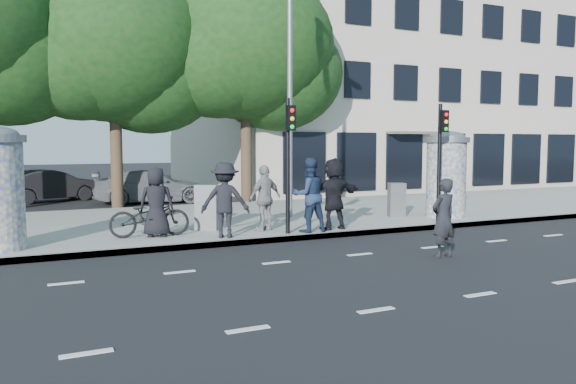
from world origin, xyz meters
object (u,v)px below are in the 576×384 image
car_mid (51,186)px  cabinet_right (397,200)px  traffic_pole_far (441,150)px  ped_c (309,195)px  cabinet_left (206,207)px  ad_column_right (446,172)px  ped_f (334,194)px  ped_a (157,202)px  traffic_pole_near (289,151)px  car_right (151,186)px  man_road (444,218)px  bicycle (150,216)px  street_lamp (291,65)px  ped_d (225,200)px  ped_e (265,198)px

car_mid → cabinet_right: bearing=-159.7°
traffic_pole_far → ped_c: size_ratio=1.78×
cabinet_left → cabinet_right: 6.16m
ad_column_right → ped_f: bearing=-170.5°
traffic_pole_far → ped_a: size_ratio=1.99×
traffic_pole_near → car_mid: size_ratio=0.85×
cabinet_right → car_mid: 14.54m
traffic_pole_near → car_right: traffic_pole_near is taller
ad_column_right → man_road: size_ratio=1.57×
traffic_pole_near → traffic_pole_far: bearing=0.0°
ped_a → ped_c: bearing=-175.0°
bicycle → street_lamp: bearing=-65.3°
cabinet_right → bicycle: bearing=-157.4°
bicycle → cabinet_left: (1.58, 0.51, 0.09)m
cabinet_right → car_right: (-5.83, 8.68, -0.00)m
cabinet_left → ad_column_right: bearing=19.5°
ad_column_right → bicycle: 9.11m
ad_column_right → ped_d: ad_column_right is taller
ped_c → ped_e: bearing=-31.9°
traffic_pole_far → man_road: traffic_pole_far is taller
ped_d → cabinet_right: 6.28m
ped_f → bicycle: bearing=-14.0°
ped_f → cabinet_right: 3.43m
ped_f → car_mid: 14.01m
traffic_pole_near → traffic_pole_far: 4.80m
traffic_pole_far → man_road: (-2.74, -3.38, -1.38)m
ped_c → ped_d: size_ratio=1.05×
traffic_pole_far → car_mid: (-9.84, 12.60, -1.57)m
traffic_pole_near → traffic_pole_far: size_ratio=1.00×
traffic_pole_far → ped_f: 3.59m
car_right → ped_c: bearing=-163.7°
ped_c → bicycle: size_ratio=1.00×
bicycle → ped_a: bearing=-111.2°
street_lamp → traffic_pole_far: bearing=-39.9°
ad_column_right → traffic_pole_near: (-5.80, -0.91, 0.69)m
ped_d → ped_c: bearing=-159.0°
ad_column_right → street_lamp: (-4.40, 1.93, 3.26)m
man_road → car_right: bearing=-82.3°
ad_column_right → car_mid: 15.97m
traffic_pole_far → bicycle: 8.29m
traffic_pole_far → ped_a: 8.06m
cabinet_right → cabinet_left: bearing=-161.0°
ped_f → car_right: bearing=-78.3°
traffic_pole_far → ped_d: 6.53m
ped_c → ad_column_right: bearing=-168.7°
ped_a → car_right: 9.50m
ped_d → traffic_pole_near: bearing=-161.9°
ped_d → ped_f: 3.02m
man_road → car_mid: bearing=-72.4°
street_lamp → ped_f: (-0.01, -2.67, -3.69)m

